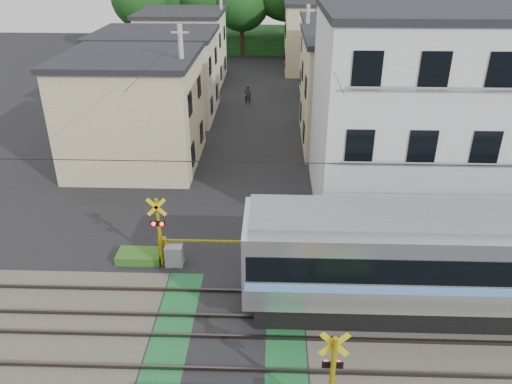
{
  "coord_description": "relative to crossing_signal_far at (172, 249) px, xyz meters",
  "views": [
    {
      "loc": [
        1.37,
        -12.98,
        11.72
      ],
      "look_at": [
        0.74,
        5.0,
        2.66
      ],
      "focal_mm": 35.0,
      "sensor_mm": 36.0,
      "label": 1
    }
  ],
  "objects": [
    {
      "name": "crossing_signal_far",
      "position": [
        0.0,
        0.0,
        0.0
      ],
      "size": [
        4.74,
        0.65,
        3.09
      ],
      "color": "yellow",
      "rests_on": "ground"
    },
    {
      "name": "ground",
      "position": [
        2.59,
        -3.65,
        -0.71
      ],
      "size": [
        120.0,
        120.0,
        0.0
      ],
      "primitive_type": "plane",
      "color": "black"
    },
    {
      "name": "pedestrian",
      "position": [
        1.93,
        22.29,
        0.07
      ],
      "size": [
        0.59,
        0.41,
        1.55
      ],
      "primitive_type": "imported",
      "rotation": [
        0.0,
        0.0,
        3.22
      ],
      "color": "#272831",
      "rests_on": "ground"
    },
    {
      "name": "utility_poles",
      "position": [
        1.53,
        19.35,
        3.37
      ],
      "size": [
        7.9,
        42.0,
        8.0
      ],
      "color": "#A5A5A0",
      "rests_on": "ground"
    },
    {
      "name": "track_bed",
      "position": [
        2.59,
        -3.65,
        -0.67
      ],
      "size": [
        120.0,
        120.0,
        0.14
      ],
      "color": "#47423A",
      "rests_on": "ground"
    },
    {
      "name": "weed_patches",
      "position": [
        4.34,
        -3.74,
        -0.53
      ],
      "size": [
        10.25,
        8.8,
        0.4
      ],
      "color": "#2D5E1E",
      "rests_on": "ground"
    },
    {
      "name": "apartment_block",
      "position": [
        11.09,
        5.84,
        3.94
      ],
      "size": [
        10.2,
        8.36,
        9.3
      ],
      "color": "silver",
      "rests_on": "ground"
    },
    {
      "name": "houses_row",
      "position": [
        2.84,
        22.27,
        2.53
      ],
      "size": [
        22.07,
        31.35,
        6.8
      ],
      "color": "#C3B58A",
      "rests_on": "ground"
    },
    {
      "name": "tree_hill",
      "position": [
        3.03,
        43.88,
        4.55
      ],
      "size": [
        40.0,
        13.23,
        11.98
      ],
      "color": "#184717",
      "rests_on": "ground"
    },
    {
      "name": "catenary",
      "position": [
        8.59,
        -3.62,
        2.98
      ],
      "size": [
        60.0,
        5.04,
        7.0
      ],
      "color": "#2D2D33",
      "rests_on": "ground"
    }
  ]
}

